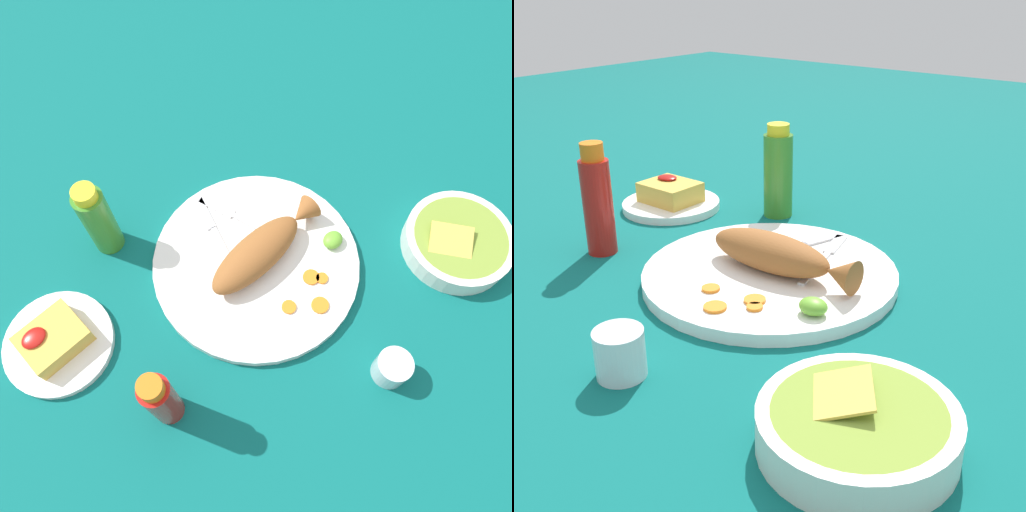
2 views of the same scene
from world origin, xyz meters
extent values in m
plane|color=#0C605B|center=(0.00, 0.00, 0.00)|extent=(4.00, 4.00, 0.00)
cylinder|color=white|center=(0.00, 0.00, 0.01)|extent=(0.36, 0.36, 0.02)
ellipsoid|color=#935628|center=(0.00, 0.00, 0.04)|extent=(0.20, 0.07, 0.05)
cone|color=#935628|center=(-0.12, 0.00, 0.04)|extent=(0.04, 0.05, 0.05)
cube|color=silver|center=(0.03, -0.05, 0.02)|extent=(0.05, 0.11, 0.00)
cube|color=silver|center=(0.00, -0.13, 0.02)|extent=(0.04, 0.07, 0.00)
cube|color=silver|center=(-0.05, -0.04, 0.02)|extent=(0.04, 0.11, 0.00)
cube|color=silver|center=(-0.03, -0.13, 0.02)|extent=(0.04, 0.07, 0.00)
cylinder|color=orange|center=(0.02, 0.10, 0.02)|extent=(0.02, 0.02, 0.00)
cylinder|color=orange|center=(-0.02, 0.13, 0.02)|extent=(0.03, 0.03, 0.00)
cylinder|color=orange|center=(-0.05, 0.09, 0.02)|extent=(0.03, 0.03, 0.00)
cylinder|color=orange|center=(-0.06, 0.10, 0.02)|extent=(0.02, 0.02, 0.00)
ellipsoid|color=#6BB233|center=(-0.12, 0.07, 0.03)|extent=(0.04, 0.03, 0.02)
cylinder|color=#B21914|center=(0.27, 0.08, 0.07)|extent=(0.05, 0.05, 0.15)
cylinder|color=orange|center=(0.27, 0.08, 0.16)|extent=(0.03, 0.03, 0.03)
cylinder|color=#3D8428|center=(0.16, -0.22, 0.07)|extent=(0.05, 0.05, 0.15)
cylinder|color=yellow|center=(0.16, -0.22, 0.16)|extent=(0.04, 0.04, 0.02)
cylinder|color=silver|center=(-0.02, 0.28, 0.03)|extent=(0.06, 0.06, 0.06)
cylinder|color=white|center=(-0.02, 0.28, 0.01)|extent=(0.05, 0.05, 0.02)
cylinder|color=white|center=(0.33, -0.12, 0.01)|extent=(0.18, 0.18, 0.01)
cube|color=gold|center=(0.33, -0.12, 0.03)|extent=(0.10, 0.08, 0.04)
ellipsoid|color=#AD140F|center=(0.35, -0.14, 0.05)|extent=(0.04, 0.03, 0.01)
cylinder|color=white|center=(-0.28, 0.22, 0.02)|extent=(0.19, 0.19, 0.04)
cylinder|color=olive|center=(-0.28, 0.22, 0.03)|extent=(0.16, 0.16, 0.01)
cube|color=gold|center=(-0.25, 0.22, 0.04)|extent=(0.11, 0.11, 0.02)
camera|label=1|loc=(0.26, 0.27, 0.80)|focal=35.00mm
camera|label=2|loc=(-0.51, 0.64, 0.41)|focal=45.00mm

